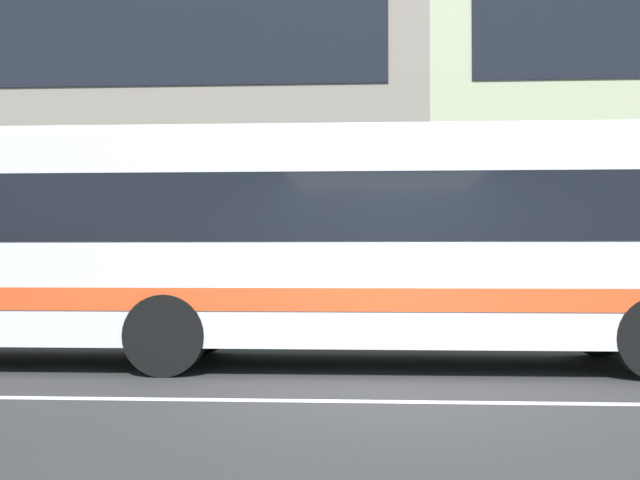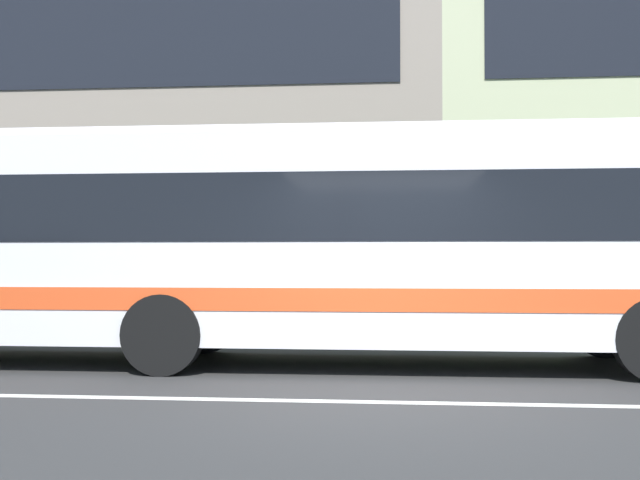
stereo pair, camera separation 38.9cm
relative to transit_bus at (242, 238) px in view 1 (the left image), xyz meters
name	(u,v)px [view 1 (the left image)]	position (x,y,z in m)	size (l,w,h in m)	color
ground_plane	(391,402)	(1.94, -2.68, -1.72)	(160.00, 160.00, 0.00)	#303030
lane_centre_line	(391,402)	(1.94, -2.68, -1.71)	(60.00, 0.16, 0.01)	silver
hedge_row_far	(340,316)	(1.22, 4.07, -1.37)	(20.15, 1.10, 0.70)	#2C6428
apartment_block_left	(30,121)	(-9.27, 14.15, 4.20)	(25.05, 11.98, 11.84)	gray
transit_bus	(242,238)	(0.00, 0.00, 0.00)	(12.27, 2.58, 3.11)	silver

